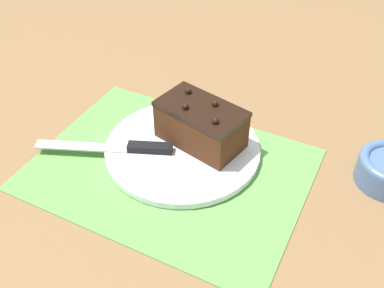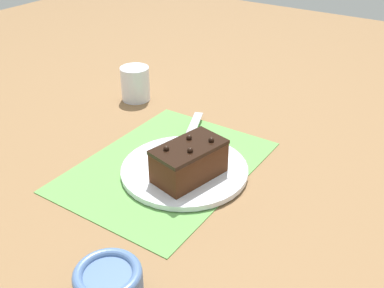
# 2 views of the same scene
# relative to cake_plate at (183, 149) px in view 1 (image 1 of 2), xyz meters

# --- Properties ---
(ground_plane) EXTENTS (3.00, 3.00, 0.00)m
(ground_plane) POSITION_rel_cake_plate_xyz_m (0.00, 0.05, -0.01)
(ground_plane) COLOR olive
(placemat_woven) EXTENTS (0.46, 0.34, 0.00)m
(placemat_woven) POSITION_rel_cake_plate_xyz_m (0.00, 0.05, -0.01)
(placemat_woven) COLOR #609E4C
(placemat_woven) RESTS_ON ground_plane
(cake_plate) EXTENTS (0.28, 0.28, 0.01)m
(cake_plate) POSITION_rel_cake_plate_xyz_m (0.00, 0.00, 0.00)
(cake_plate) COLOR white
(cake_plate) RESTS_ON placemat_woven
(chocolate_cake) EXTENTS (0.17, 0.12, 0.08)m
(chocolate_cake) POSITION_rel_cake_plate_xyz_m (-0.02, -0.03, 0.04)
(chocolate_cake) COLOR #472614
(chocolate_cake) RESTS_ON cake_plate
(serving_knife) EXTENTS (0.23, 0.11, 0.01)m
(serving_knife) POSITION_rel_cake_plate_xyz_m (0.08, 0.05, 0.01)
(serving_knife) COLOR black
(serving_knife) RESTS_ON cake_plate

